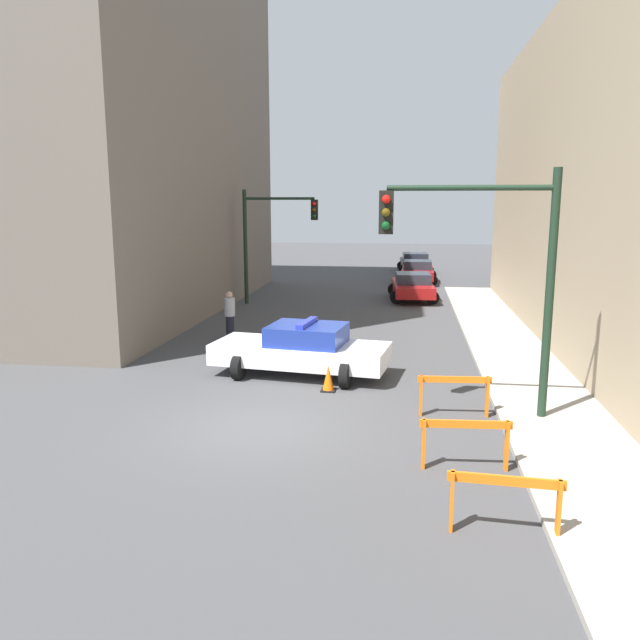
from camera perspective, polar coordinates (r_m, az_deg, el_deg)
The scene contains 14 objects.
ground_plane at distance 13.31m, azimuth -5.47°, elevation -9.69°, with size 120.00×120.00×0.00m, color #424244.
sidewalk_right at distance 13.35m, azimuth 21.83°, elevation -10.09°, with size 2.40×44.00×0.12m.
building_corner_left at distance 30.54m, azimuth -22.89°, elevation 19.57°, with size 14.00×20.00×19.51m.
traffic_light_near at distance 13.46m, azimuth 15.57°, elevation 5.64°, with size 3.64×0.35×5.20m.
traffic_light_far at distance 28.63m, azimuth -4.72°, elevation 8.20°, with size 3.44×0.35×5.20m.
police_car at distance 16.86m, azimuth -1.65°, elevation -2.69°, with size 4.91×2.77×1.52m.
parked_car_near at distance 30.34m, azimuth 8.47°, elevation 3.10°, with size 2.47×4.42×1.31m.
parked_car_mid at distance 36.94m, azimuth 8.91°, elevation 4.43°, with size 2.33×4.33×1.31m.
parked_car_far at distance 42.41m, azimuth 8.68°, elevation 5.23°, with size 2.44×4.40×1.31m.
pedestrian_crossing at distance 21.46m, azimuth -8.24°, elevation 0.48°, with size 0.51×0.51×1.66m.
barrier_front at distance 9.38m, azimuth 16.55°, elevation -15.08°, with size 1.60×0.26×0.90m.
barrier_mid at distance 11.35m, azimuth 13.15°, elevation -10.27°, with size 1.60×0.27×0.90m.
barrier_back at distance 14.01m, azimuth 12.18°, elevation -6.18°, with size 1.60×0.27×0.90m.
traffic_cone at distance 15.56m, azimuth 0.76°, elevation -5.38°, with size 0.36×0.36×0.66m.
Camera 1 is at (2.96, -12.12, 4.63)m, focal length 35.00 mm.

